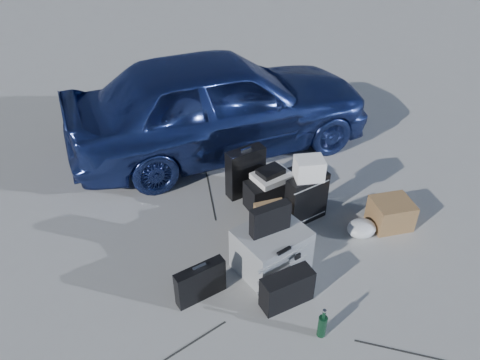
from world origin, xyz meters
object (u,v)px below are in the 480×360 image
Objects in this scene: suitcase_right at (306,198)px; duffel_bag at (274,191)px; pelican_case at (271,250)px; green_bottle at (323,323)px; cardboard_box at (391,213)px; car at (220,102)px; briefcase at (200,282)px; suitcase_left at (246,172)px.

suitcase_right is 0.87× the size of duffel_bag.
pelican_case is 0.83m from green_bottle.
car is at bearing 119.57° from cardboard_box.
briefcase is at bearing -167.24° from suitcase_right.
green_bottle is at bearing -103.86° from suitcase_left.
pelican_case is at bearing -152.72° from suitcase_right.
car is 2.51m from briefcase.
suitcase_right reaches higher than pelican_case.
suitcase_right reaches higher than cardboard_box.
suitcase_right is at bearing 154.29° from cardboard_box.
briefcase is at bearing -136.02° from suitcase_left.
suitcase_left is 1.44× the size of cardboard_box.
suitcase_left is at bearing 42.19° from briefcase.
suitcase_left reaches higher than cardboard_box.
pelican_case is 1.38m from cardboard_box.
green_bottle is at bearing -100.21° from pelican_case.
car is at bearing 54.84° from briefcase.
car is 2.38m from cardboard_box.
car reaches higher than green_bottle.
suitcase_left reaches higher than pelican_case.
car is 6.64× the size of suitcase_left.
pelican_case is at bearing -110.19° from suitcase_left.
car reaches higher than cardboard_box.
duffel_bag is 1.58× the size of cardboard_box.
briefcase is 1.45m from suitcase_right.
car is at bearing 75.91° from suitcase_left.
suitcase_right is at bearing 69.19° from green_bottle.
cardboard_box is (0.98, -0.73, -0.01)m from duffel_bag.
briefcase is 0.80× the size of suitcase_left.
suitcase_left is 1.05× the size of suitcase_right.
car is 1.08m from suitcase_left.
green_bottle is at bearing -124.08° from suitcase_right.
car is 6.96× the size of suitcase_right.
car is at bearing 89.83° from duffel_bag.
car is 1.74m from suitcase_right.
duffel_bag is at bearing 106.57° from suitcase_right.
car reaches higher than suitcase_right.
suitcase_right is 0.87m from cardboard_box.
pelican_case is 0.97× the size of duffel_bag.
suitcase_right is at bearing -169.14° from car.
green_bottle is at bearing -143.24° from cardboard_box.
suitcase_left is 1.57m from cardboard_box.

